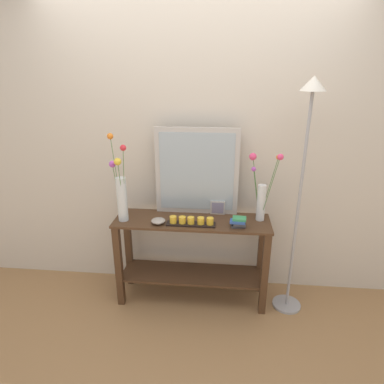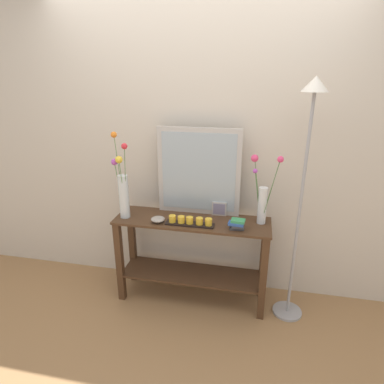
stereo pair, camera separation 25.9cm
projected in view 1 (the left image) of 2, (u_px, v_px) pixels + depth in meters
name	position (u px, v px, depth m)	size (l,w,h in m)	color
ground_plane	(192.00, 297.00, 2.95)	(7.00, 6.00, 0.02)	#997047
wall_back	(195.00, 142.00, 2.76)	(6.40, 0.08, 2.70)	beige
console_table	(192.00, 250.00, 2.78)	(1.29, 0.37, 0.76)	#472D1C
mirror_leaning	(197.00, 172.00, 2.69)	(0.70, 0.03, 0.74)	#B7B2AD
tall_vase_left	(121.00, 192.00, 2.59)	(0.18, 0.19, 0.70)	silver
vase_right	(262.00, 193.00, 2.60)	(0.24, 0.23, 0.59)	silver
candle_tray	(192.00, 222.00, 2.58)	(0.39, 0.09, 0.07)	black
picture_frame_small	(218.00, 208.00, 2.76)	(0.12, 0.01, 0.12)	#B7B2AD
decorative_bowl	(158.00, 221.00, 2.60)	(0.11, 0.11, 0.04)	#9E9389
book_stack	(239.00, 222.00, 2.54)	(0.13, 0.09, 0.08)	#424247
floor_lamp	(304.00, 164.00, 2.38)	(0.24, 0.24, 1.89)	#9E9EA3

